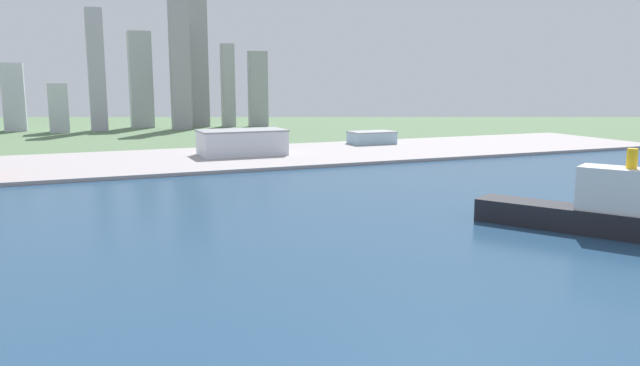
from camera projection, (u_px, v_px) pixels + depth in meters
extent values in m
plane|color=#56734E|center=(247.00, 213.00, 284.59)|extent=(2400.00, 2400.00, 0.00)
cube|color=navy|center=(292.00, 244.00, 230.02)|extent=(840.00, 360.00, 0.15)
cube|color=#A29A9A|center=(175.00, 161.00, 457.15)|extent=(840.00, 140.00, 2.50)
cube|color=black|center=(575.00, 219.00, 250.37)|extent=(55.12, 76.51, 9.63)
cube|color=silver|center=(618.00, 190.00, 239.41)|extent=(26.72, 31.67, 17.27)
cylinder|color=yellow|center=(632.00, 159.00, 235.02)|extent=(4.01, 4.01, 7.70)
cube|color=silver|center=(242.00, 143.00, 480.86)|extent=(64.80, 35.18, 18.28)
cube|color=gray|center=(242.00, 130.00, 479.25)|extent=(66.10, 35.88, 1.20)
cube|color=#99BCD1|center=(372.00, 138.00, 563.57)|extent=(39.49, 24.65, 10.13)
cube|color=gray|center=(372.00, 132.00, 562.63)|extent=(40.28, 25.14, 1.20)
cube|color=silver|center=(14.00, 97.00, 726.58)|extent=(24.14, 22.02, 79.33)
cube|color=silver|center=(58.00, 108.00, 710.52)|extent=(21.28, 27.01, 56.36)
cube|color=#A9A6B4|center=(96.00, 70.00, 723.42)|extent=(18.66, 20.61, 141.68)
cube|color=#A8ABAE|center=(141.00, 80.00, 774.34)|extent=(27.26, 22.47, 119.05)
cube|color=#98959C|center=(180.00, 65.00, 743.52)|extent=(21.45, 17.30, 154.09)
cube|color=gray|center=(198.00, 64.00, 788.61)|extent=(22.24, 22.23, 159.03)
cube|color=#A9ABAA|center=(228.00, 85.00, 794.73)|extent=(15.23, 15.82, 105.13)
cube|color=#9A9C9D|center=(258.00, 89.00, 796.83)|extent=(23.16, 14.25, 95.76)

